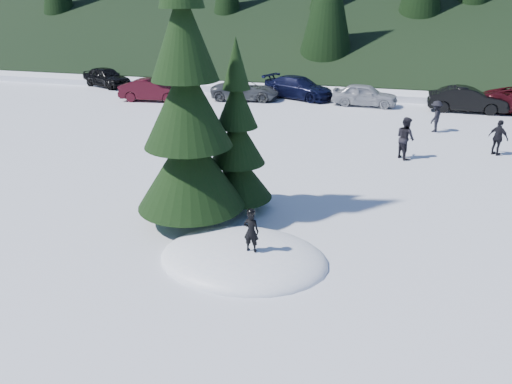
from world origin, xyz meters
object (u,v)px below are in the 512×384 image
(adult_0, at_px, (405,138))
(car_1, at_px, (153,90))
(spruce_tall, at_px, (187,115))
(adult_1, at_px, (498,138))
(adult_2, at_px, (436,116))
(car_2, at_px, (245,90))
(spruce_short, at_px, (237,146))
(child_skier, at_px, (251,231))
(car_5, at_px, (467,99))
(car_0, at_px, (106,77))
(car_3, at_px, (298,88))
(car_4, at_px, (365,95))

(adult_0, height_order, car_1, adult_0)
(spruce_tall, distance_m, car_1, 19.30)
(adult_1, xyz_separation_m, adult_2, (-2.41, 3.38, 0.02))
(car_2, bearing_deg, spruce_tall, -175.44)
(car_1, height_order, car_2, car_1)
(spruce_short, relative_size, car_2, 1.21)
(spruce_tall, bearing_deg, child_skier, -40.13)
(adult_0, xyz_separation_m, adult_2, (1.42, 4.95, -0.10))
(spruce_short, height_order, car_5, spruce_short)
(car_0, height_order, car_3, car_0)
(adult_0, distance_m, car_4, 10.63)
(adult_0, bearing_deg, car_5, -54.46)
(car_3, bearing_deg, car_2, 136.82)
(spruce_tall, relative_size, car_4, 2.16)
(spruce_tall, bearing_deg, car_4, 79.18)
(child_skier, distance_m, adult_1, 14.17)
(car_4, bearing_deg, spruce_tall, 171.83)
(car_4, distance_m, car_5, 5.91)
(spruce_short, bearing_deg, car_3, 95.68)
(adult_1, xyz_separation_m, car_1, (-19.63, 6.50, -0.07))
(child_skier, bearing_deg, spruce_short, -64.43)
(car_1, bearing_deg, adult_1, -115.94)
(adult_0, relative_size, adult_2, 1.13)
(spruce_tall, xyz_separation_m, car_1, (-9.72, 16.47, -2.62))
(adult_1, relative_size, car_1, 0.36)
(adult_1, height_order, car_1, adult_1)
(child_skier, xyz_separation_m, adult_0, (3.58, 10.51, -0.14))
(adult_0, relative_size, car_3, 0.36)
(adult_2, bearing_deg, car_4, -124.44)
(car_1, distance_m, car_5, 19.33)
(spruce_short, relative_size, adult_1, 3.50)
(adult_1, bearing_deg, car_0, 19.40)
(car_0, distance_m, car_2, 11.57)
(car_0, height_order, car_4, car_0)
(car_0, distance_m, car_3, 14.65)
(spruce_tall, relative_size, adult_2, 5.50)
(child_skier, distance_m, adult_0, 11.11)
(car_0, bearing_deg, child_skier, -117.92)
(car_0, height_order, car_2, car_0)
(adult_0, xyz_separation_m, car_4, (-2.51, 10.33, -0.21))
(car_2, relative_size, car_4, 1.11)
(adult_1, distance_m, adult_2, 4.15)
(adult_1, height_order, car_5, adult_1)
(adult_1, distance_m, car_1, 20.68)
(adult_1, distance_m, car_3, 14.64)
(spruce_tall, bearing_deg, adult_2, 60.64)
(car_5, bearing_deg, car_3, 82.96)
(adult_0, height_order, adult_2, adult_0)
(spruce_tall, height_order, child_skier, spruce_tall)
(adult_0, height_order, car_5, adult_0)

